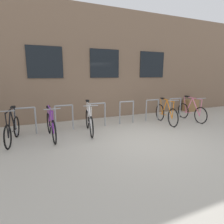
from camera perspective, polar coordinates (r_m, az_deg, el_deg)
ground_plane at (r=5.61m, az=9.66°, el=-8.46°), size 42.00×42.00×0.00m
storefront_building at (r=11.68m, az=-8.88°, el=13.38°), size 28.00×7.41×4.63m
bike_rack at (r=7.01m, az=0.17°, el=0.32°), size 6.64×0.05×0.89m
bicycle_white at (r=6.19m, az=-7.04°, el=-2.79°), size 0.44×1.73×1.06m
bicycle_pink at (r=8.44m, az=23.23°, el=0.13°), size 0.44×1.68×1.03m
bicycle_black at (r=5.99m, az=-28.32°, el=-4.72°), size 0.44×1.64×1.01m
bicycle_orange at (r=7.61m, az=16.28°, el=-0.50°), size 0.46×1.70×1.00m
bicycle_purple at (r=5.91m, az=-18.25°, el=-4.01°), size 0.44×1.79×1.01m
planter_box at (r=10.64m, az=23.02°, el=1.90°), size 0.70×0.44×0.60m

